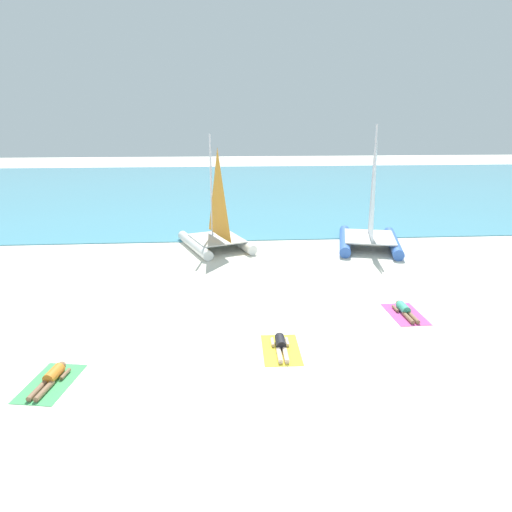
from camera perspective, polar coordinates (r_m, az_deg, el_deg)
ground_plane at (r=23.02m, az=-0.83°, el=0.38°), size 120.00×120.00×0.00m
ocean_water at (r=44.86m, az=-2.60°, el=8.60°), size 120.00×40.00×0.05m
sailboat_white at (r=23.83m, az=-5.04°, el=3.06°), size 4.24×5.18×5.82m
sailboat_blue at (r=24.56m, az=14.16°, el=3.19°), size 4.19×5.45×6.30m
towel_left at (r=13.30m, az=-24.45°, el=-14.37°), size 1.41×2.06×0.01m
sunbather_left at (r=13.29m, az=-24.38°, el=-13.77°), size 0.67×1.57×0.30m
towel_middle at (r=13.73m, az=3.17°, el=-11.70°), size 1.15×1.93×0.01m
sunbather_middle at (r=13.72m, az=3.15°, el=-11.11°), size 0.55×1.56×0.30m
towel_right at (r=16.81m, az=18.28°, el=-6.97°), size 1.13×1.92×0.01m
sunbather_right at (r=16.81m, az=18.23°, el=-6.49°), size 0.55×1.56×0.30m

